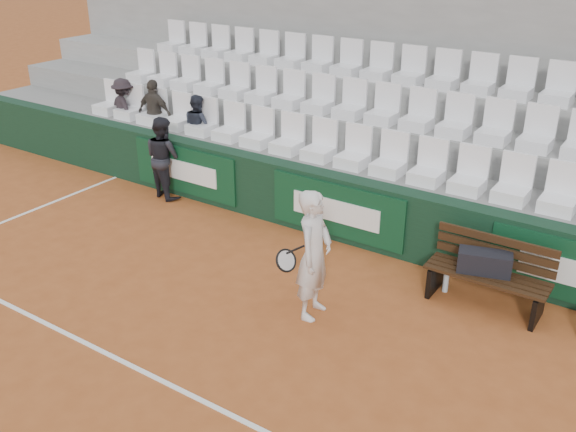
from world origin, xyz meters
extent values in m
plane|color=#A65225|center=(0.00, 0.00, 0.00)|extent=(80.00, 80.00, 0.00)
cube|color=white|center=(0.00, 0.00, 0.00)|extent=(18.00, 0.06, 0.01)
cube|color=#10321E|center=(0.00, 4.00, 0.50)|extent=(18.00, 0.30, 1.00)
cube|color=#0C381E|center=(-3.20, 3.83, 0.52)|extent=(2.20, 0.04, 0.82)
cube|color=#0C381E|center=(-0.20, 3.83, 0.52)|extent=(2.20, 0.04, 0.82)
cube|color=gray|center=(0.00, 4.62, 0.50)|extent=(18.00, 0.95, 1.00)
cube|color=gray|center=(0.00, 5.58, 0.72)|extent=(18.00, 0.95, 1.45)
cube|color=#989895|center=(0.00, 6.53, 0.95)|extent=(18.00, 0.95, 1.90)
cube|color=gray|center=(0.00, 7.15, 2.20)|extent=(18.00, 0.30, 4.40)
cube|color=white|center=(0.00, 4.45, 1.31)|extent=(11.90, 0.44, 0.63)
cube|color=white|center=(0.00, 5.40, 1.77)|extent=(11.90, 0.44, 0.63)
cube|color=silver|center=(0.00, 6.35, 2.21)|extent=(11.90, 0.44, 0.63)
cube|color=#321D0F|center=(2.23, 3.32, 0.23)|extent=(1.50, 0.56, 0.45)
cube|color=black|center=(2.17, 3.36, 0.59)|extent=(0.69, 0.44, 0.28)
cylinder|color=silver|center=(1.71, 3.39, 0.13)|extent=(0.07, 0.07, 0.27)
imported|color=silver|center=(0.54, 1.99, 0.82)|extent=(0.47, 0.64, 1.64)
torus|color=black|center=(0.14, 1.99, 0.62)|extent=(0.19, 0.30, 0.26)
cylinder|color=black|center=(0.27, 1.99, 0.81)|extent=(0.26, 0.03, 0.20)
imported|color=black|center=(-3.57, 3.73, 0.72)|extent=(0.81, 0.70, 1.43)
imported|color=black|center=(-5.29, 4.50, 1.59)|extent=(0.85, 0.64, 1.18)
imported|color=#37322C|center=(-4.48, 4.50, 1.63)|extent=(0.76, 0.37, 1.25)
imported|color=#1F232F|center=(-3.43, 4.50, 1.56)|extent=(0.66, 0.59, 1.12)
camera|label=1|loc=(4.01, -3.76, 4.41)|focal=40.00mm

